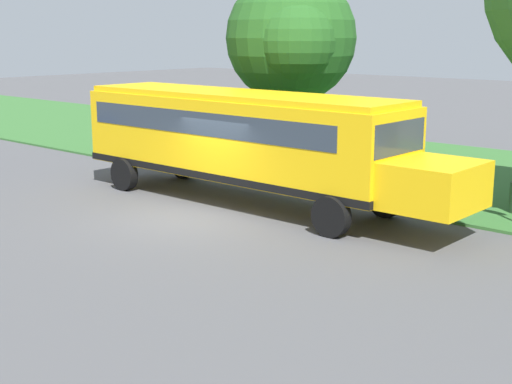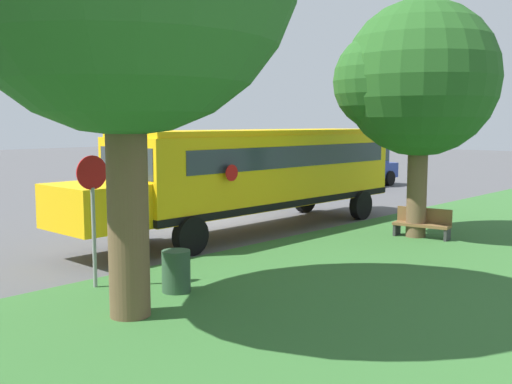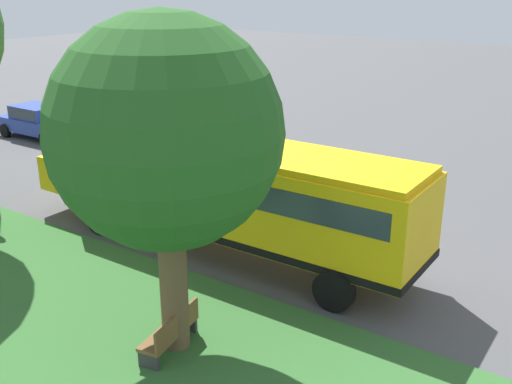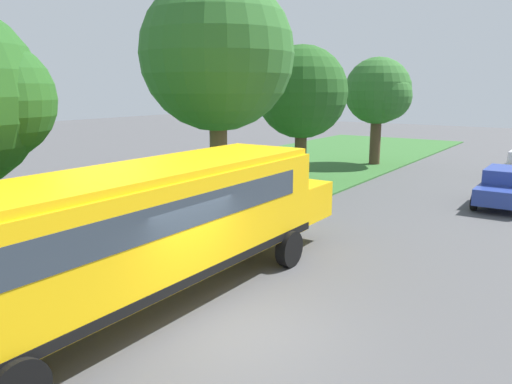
% 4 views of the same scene
% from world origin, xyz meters
% --- Properties ---
extents(ground_plane, '(120.00, 120.00, 0.00)m').
position_xyz_m(ground_plane, '(0.00, 0.00, 0.00)').
color(ground_plane, '#4C4C4F').
extents(grass_verge, '(12.00, 80.00, 0.08)m').
position_xyz_m(grass_verge, '(-10.00, 0.00, 0.04)').
color(grass_verge, '#33662D').
rests_on(grass_verge, ground).
extents(school_bus, '(2.85, 12.42, 3.16)m').
position_xyz_m(school_bus, '(-2.25, -0.02, 1.92)').
color(school_bus, yellow).
rests_on(school_bus, ground).
extents(pickup_truck, '(2.28, 5.40, 2.10)m').
position_xyz_m(pickup_truck, '(2.70, -13.28, 1.07)').
color(pickup_truck, '#283D93').
rests_on(pickup_truck, ground).
extents(oak_tree_beside_bus, '(4.42, 4.42, 6.84)m').
position_xyz_m(oak_tree_beside_bus, '(-6.55, -1.81, 4.59)').
color(oak_tree_beside_bus, brown).
rests_on(oak_tree_beside_bus, ground).
extents(stop_sign, '(0.08, 0.68, 2.74)m').
position_xyz_m(stop_sign, '(-4.60, 7.37, 1.74)').
color(stop_sign, gray).
rests_on(stop_sign, ground).
extents(park_bench, '(1.66, 0.77, 0.92)m').
position_xyz_m(park_bench, '(-6.88, -2.01, 0.47)').
color(park_bench, brown).
rests_on(park_bench, ground).
extents(trash_bin, '(0.56, 0.56, 0.90)m').
position_xyz_m(trash_bin, '(-6.05, 6.47, 0.45)').
color(trash_bin, '#2D4C33').
rests_on(trash_bin, ground).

